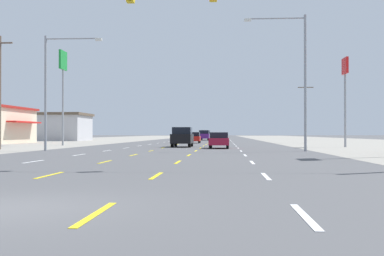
{
  "coord_description": "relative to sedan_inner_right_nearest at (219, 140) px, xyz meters",
  "views": [
    {
      "loc": [
        3.92,
        -8.75,
        1.37
      ],
      "look_at": [
        -0.3,
        56.78,
        2.08
      ],
      "focal_mm": 46.15,
      "sensor_mm": 36.0,
      "label": 1
    }
  ],
  "objects": [
    {
      "name": "utility_pole_right_row_1",
      "position": [
        12.11,
        26.0,
        3.7
      ],
      "size": [
        2.2,
        0.26,
        8.53
      ],
      "color": "brown",
      "rests_on": "ground"
    },
    {
      "name": "suv_center_turn_near",
      "position": [
        -3.72,
        4.2,
        0.27
      ],
      "size": [
        1.98,
        4.9,
        1.98
      ],
      "color": "black",
      "rests_on": "ground"
    },
    {
      "name": "lot_apron_left",
      "position": [
        -28.24,
        29.64,
        -0.75
      ],
      "size": [
        28.0,
        440.0,
        0.01
      ],
      "primitive_type": "cube",
      "color": "gray",
      "rests_on": "ground"
    },
    {
      "name": "streetlight_left_row_0",
      "position": [
        -13.12,
        -7.0,
        4.61
      ],
      "size": [
        4.61,
        0.26,
        9.1
      ],
      "color": "gray",
      "rests_on": "ground"
    },
    {
      "name": "sedan_inner_right_midfar",
      "position": [
        0.12,
        36.52,
        0.0
      ],
      "size": [
        1.8,
        4.5,
        1.46
      ],
      "color": "silver",
      "rests_on": "ground"
    },
    {
      "name": "hatchback_inner_left_distant_b",
      "position": [
        -6.82,
        71.55,
        0.03
      ],
      "size": [
        1.72,
        3.9,
        1.54
      ],
      "color": "white",
      "rests_on": "ground"
    },
    {
      "name": "hatchback_center_turn_mid",
      "position": [
        -3.73,
        23.97,
        0.03
      ],
      "size": [
        1.72,
        3.9,
        1.54
      ],
      "color": "red",
      "rests_on": "ground"
    },
    {
      "name": "pole_sign_left_row_1",
      "position": [
        -17.74,
        9.56,
        7.47
      ],
      "size": [
        0.24,
        2.23,
        10.72
      ],
      "color": "gray",
      "rests_on": "ground"
    },
    {
      "name": "hatchback_inner_left_farther",
      "position": [
        -7.08,
        59.2,
        0.03
      ],
      "size": [
        1.72,
        3.9,
        1.54
      ],
      "color": "#B28C33",
      "rests_on": "ground"
    },
    {
      "name": "utility_pole_left_row_0",
      "position": [
        -18.57,
        -4.44,
        4.27
      ],
      "size": [
        2.2,
        0.26,
        9.66
      ],
      "color": "brown",
      "rests_on": "ground"
    },
    {
      "name": "lot_apron_right",
      "position": [
        21.26,
        29.64,
        -0.75
      ],
      "size": [
        28.0,
        440.0,
        0.01
      ],
      "primitive_type": "cube",
      "color": "gray",
      "rests_on": "ground"
    },
    {
      "name": "signal_span_wire",
      "position": [
        -3.71,
        -25.33,
        4.31
      ],
      "size": [
        26.56,
        0.53,
        8.87
      ],
      "color": "brown",
      "rests_on": "ground"
    },
    {
      "name": "sedan_inner_right_nearest",
      "position": [
        0.0,
        0.0,
        0.0
      ],
      "size": [
        1.8,
        4.5,
        1.46
      ],
      "color": "maroon",
      "rests_on": "ground"
    },
    {
      "name": "lane_markings",
      "position": [
        -3.49,
        68.14,
        -0.75
      ],
      "size": [
        10.64,
        227.6,
        0.01
      ],
      "color": "white",
      "rests_on": "ground"
    },
    {
      "name": "suv_center_turn_farthest",
      "position": [
        -3.44,
        59.75,
        0.27
      ],
      "size": [
        1.98,
        4.9,
        1.98
      ],
      "color": "white",
      "rests_on": "ground"
    },
    {
      "name": "suv_center_turn_far",
      "position": [
        -3.37,
        50.58,
        0.27
      ],
      "size": [
        1.98,
        4.9,
        1.98
      ],
      "color": "#4C196B",
      "rests_on": "ground"
    },
    {
      "name": "ground_plane",
      "position": [
        -3.49,
        29.64,
        -0.76
      ],
      "size": [
        572.0,
        572.0,
        0.0
      ],
      "primitive_type": "plane",
      "color": "#4C4C4F"
    },
    {
      "name": "sedan_far_left_distant_a",
      "position": [
        -10.62,
        71.21,
        0.0
      ],
      "size": [
        1.8,
        4.5,
        1.46
      ],
      "color": "navy",
      "rests_on": "ground"
    },
    {
      "name": "storefront_left_row_2",
      "position": [
        -32.17,
        45.79,
        1.85
      ],
      "size": [
        14.02,
        10.72,
        5.16
      ],
      "color": "#B2B2B7",
      "rests_on": "ground"
    },
    {
      "name": "pole_sign_right_row_1",
      "position": [
        12.55,
        4.95,
        5.93
      ],
      "size": [
        0.24,
        1.93,
        8.92
      ],
      "color": "gray",
      "rests_on": "ground"
    },
    {
      "name": "streetlight_right_row_0",
      "position": [
        6.18,
        -7.0,
        5.33
      ],
      "size": [
        4.74,
        0.26,
        10.47
      ],
      "color": "gray",
      "rests_on": "ground"
    }
  ]
}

